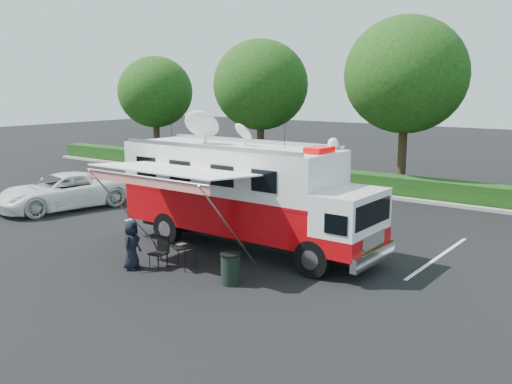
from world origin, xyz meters
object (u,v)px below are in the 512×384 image
Objects in this scene: white_suv at (63,209)px; folding_table at (181,246)px; trash_bin at (231,269)px; command_truck at (245,194)px.

white_suv is 10.55m from folding_table.
white_suv is 6.42× the size of trash_bin.
folding_table is 2.11m from trash_bin.
trash_bin is (1.79, -2.97, -1.46)m from command_truck.
command_truck is 3.76m from trash_bin.
white_suv is at bearing 164.31° from folding_table.
folding_table is (-0.30, -2.77, -1.22)m from command_truck.
command_truck reaches higher than white_suv.
command_truck is at bearing 121.09° from trash_bin.
command_truck reaches higher than folding_table.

